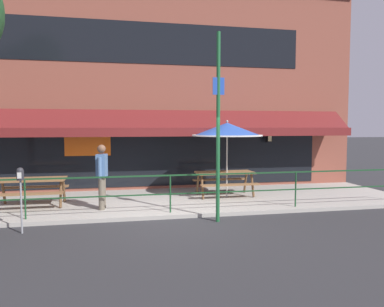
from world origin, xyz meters
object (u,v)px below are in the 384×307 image
Objects in this scene: picnic_table_left at (31,184)px; picnic_table_centre at (225,177)px; street_sign_pole at (218,126)px; parking_meter_near at (20,180)px; patio_umbrella_centre at (227,130)px; pedestrian_walking at (102,173)px.

picnic_table_centre is (5.62, 0.39, 0.00)m from picnic_table_left.
street_sign_pole reaches higher than picnic_table_left.
picnic_table_left is 1.00× the size of picnic_table_centre.
picnic_table_left is 5.64m from picnic_table_centre.
parking_meter_near is 0.32× the size of street_sign_pole.
picnic_table_left is 2.43m from parking_meter_near.
patio_umbrella_centre is at bearing 25.57° from parking_meter_near.
street_sign_pole is at bearing -25.92° from picnic_table_left.
street_sign_pole reaches higher than picnic_table_centre.
picnic_table_centre is 1.05× the size of pedestrian_walking.
pedestrian_walking is at bearing -165.78° from patio_umbrella_centre.
street_sign_pole is (-0.97, -2.65, 1.59)m from picnic_table_centre.
parking_meter_near is at bearing -152.63° from picnic_table_centre.
picnic_table_left is at bearing 154.08° from street_sign_pole.
picnic_table_left is at bearing 158.21° from pedestrian_walking.
street_sign_pole is at bearing 1.53° from parking_meter_near.
parking_meter_near is 4.53m from street_sign_pole.
pedestrian_walking is (-3.72, -0.94, -1.12)m from patio_umbrella_centre.
picnic_table_left is 5.41m from street_sign_pole.
picnic_table_left and picnic_table_centre have the same top height.
street_sign_pole is (2.75, -1.50, 1.24)m from pedestrian_walking.
street_sign_pole is at bearing -110.13° from picnic_table_centre.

